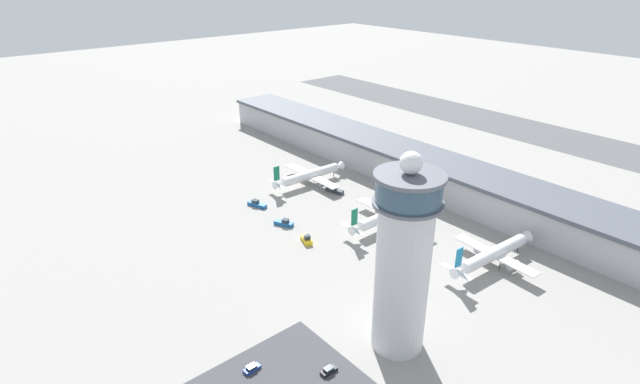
% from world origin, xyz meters
% --- Properties ---
extents(ground_plane, '(1000.00, 1000.00, 0.00)m').
position_xyz_m(ground_plane, '(0.00, 0.00, 0.00)').
color(ground_plane, gray).
extents(terminal_building, '(275.29, 25.00, 14.78)m').
position_xyz_m(terminal_building, '(0.00, 70.00, 7.49)').
color(terminal_building, '#B2B2B7').
rests_on(terminal_building, ground).
extents(runway_strip, '(412.93, 44.00, 0.01)m').
position_xyz_m(runway_strip, '(0.00, 181.65, 0.00)').
color(runway_strip, '#515154').
rests_on(runway_strip, ground).
extents(control_tower, '(16.48, 16.48, 53.18)m').
position_xyz_m(control_tower, '(57.94, -14.73, 25.43)').
color(control_tower, silver).
rests_on(control_tower, ground).
extents(airplane_gate_alpha, '(34.65, 37.88, 12.68)m').
position_xyz_m(airplane_gate_alpha, '(-36.96, 33.29, 4.21)').
color(airplane_gate_alpha, white).
rests_on(airplane_gate_alpha, ground).
extents(airplane_gate_bravo, '(35.59, 41.75, 12.57)m').
position_xyz_m(airplane_gate_bravo, '(12.15, 33.11, 4.20)').
color(airplane_gate_bravo, white).
rests_on(airplane_gate_bravo, ground).
extents(airplane_gate_charlie, '(30.42, 38.85, 13.04)m').
position_xyz_m(airplane_gate_charlie, '(53.34, 36.78, 4.47)').
color(airplane_gate_charlie, white).
rests_on(airplane_gate_charlie, ground).
extents(service_truck_catering, '(6.32, 3.89, 3.17)m').
position_xyz_m(service_truck_catering, '(2.51, -0.45, 1.11)').
color(service_truck_catering, black).
rests_on(service_truck_catering, ground).
extents(service_truck_fuel, '(8.68, 4.92, 2.70)m').
position_xyz_m(service_truck_fuel, '(-33.17, 2.17, 0.93)').
color(service_truck_fuel, black).
rests_on(service_truck_fuel, ground).
extents(service_truck_baggage, '(7.73, 5.40, 2.74)m').
position_xyz_m(service_truck_baggage, '(-12.93, 1.00, 0.95)').
color(service_truck_baggage, black).
rests_on(service_truck_baggage, ground).
extents(service_truck_water, '(8.56, 4.15, 3.04)m').
position_xyz_m(service_truck_water, '(-22.91, 35.43, 1.06)').
color(service_truck_water, black).
rests_on(service_truck_water, ground).
extents(car_grey_coupe, '(1.89, 4.32, 1.55)m').
position_xyz_m(car_grey_coupe, '(54.31, -35.02, 0.60)').
color(car_grey_coupe, black).
rests_on(car_grey_coupe, ground).
extents(car_yellow_taxi, '(2.02, 4.35, 1.48)m').
position_xyz_m(car_yellow_taxi, '(41.71, -48.91, 0.57)').
color(car_yellow_taxi, black).
rests_on(car_yellow_taxi, ground).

